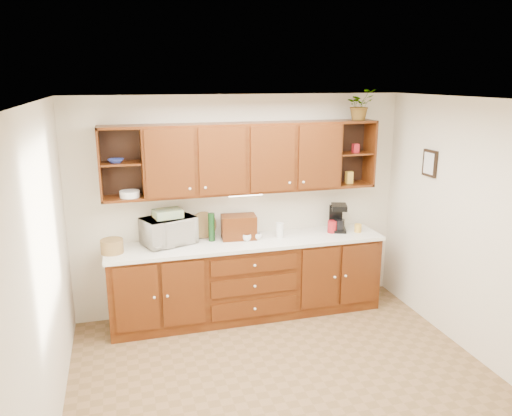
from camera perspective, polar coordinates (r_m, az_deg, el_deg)
floor at (r=5.00m, az=3.53°, el=-19.18°), size 4.00×4.00×0.00m
ceiling at (r=4.15m, az=4.10°, el=12.15°), size 4.00×4.00×0.00m
back_wall at (r=6.01m, az=-1.73°, el=0.41°), size 4.00×0.00×4.00m
left_wall at (r=4.22m, az=-22.97°, el=-7.07°), size 0.00×3.50×3.50m
right_wall at (r=5.38m, az=24.33°, el=-2.63°), size 0.00×3.50×3.50m
base_cabinets at (r=6.01m, az=-0.97°, el=-8.16°), size 3.20×0.60×0.90m
countertop at (r=5.83m, az=-0.96°, el=-3.93°), size 3.24×0.64×0.04m
upper_cabinets at (r=5.74m, az=-1.29°, el=5.77°), size 3.20×0.33×0.80m
undercabinet_light at (r=5.77m, az=-1.22°, el=1.54°), size 0.40×0.05×0.02m
framed_picture at (r=5.95m, az=19.26°, el=4.85°), size 0.03×0.24×0.30m
wicker_basket at (r=5.62m, az=-16.13°, el=-4.22°), size 0.30×0.30×0.15m
microwave at (r=5.76m, az=-9.97°, el=-2.56°), size 0.67×0.56×0.31m
towel_stack at (r=5.70m, az=-10.06°, el=-0.62°), size 0.35×0.28×0.09m
wine_bottle at (r=5.79m, az=-5.11°, el=-2.19°), size 0.08×0.08×0.33m
woven_tray at (r=5.96m, az=-5.93°, el=-3.30°), size 0.33×0.16×0.31m
bread_box at (r=5.87m, az=-1.98°, el=-2.18°), size 0.42×0.29×0.28m
mug_tree at (r=5.86m, az=-0.58°, el=-3.18°), size 0.27×0.26×0.28m
canister_red at (r=6.18m, az=8.69°, el=-2.13°), size 0.11×0.11×0.15m
canister_white at (r=5.92m, az=2.74°, el=-2.56°), size 0.09×0.09×0.18m
canister_yellow at (r=6.26m, az=11.57°, el=-2.27°), size 0.11×0.11×0.10m
coffee_maker at (r=6.24m, az=9.35°, el=-1.13°), size 0.25×0.28×0.34m
bowl_stack at (r=5.55m, az=-15.72°, el=5.21°), size 0.19×0.19×0.04m
plate_stack at (r=5.60m, az=-14.25°, el=1.57°), size 0.28×0.28×0.07m
pantry_box_yellow at (r=6.24m, az=10.59°, el=3.45°), size 0.09×0.07×0.15m
pantry_box_red at (r=6.19m, az=11.32°, el=6.71°), size 0.07×0.07×0.11m
potted_plant at (r=6.13m, az=11.77°, el=11.48°), size 0.38×0.34×0.36m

